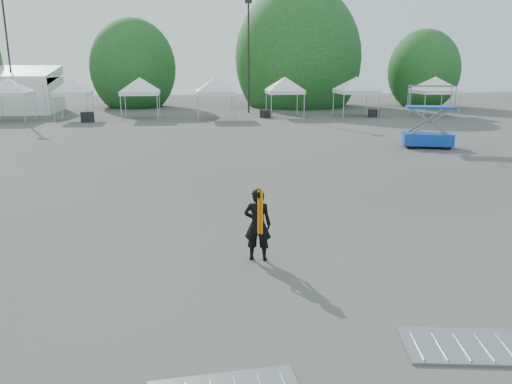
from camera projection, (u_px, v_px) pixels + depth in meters
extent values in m
plane|color=#474442|center=(273.00, 219.00, 14.70)|extent=(120.00, 120.00, 0.00)
cylinder|color=black|center=(9.00, 56.00, 43.81)|extent=(0.16, 0.16, 10.00)
cylinder|color=black|center=(249.00, 59.00, 44.59)|extent=(0.16, 0.16, 9.50)
cube|color=black|center=(248.00, 1.00, 43.36)|extent=(0.60, 0.25, 0.30)
cylinder|color=#382314|center=(135.00, 96.00, 51.80)|extent=(0.36, 0.36, 2.27)
ellipsoid|color=#164318|center=(133.00, 68.00, 51.09)|extent=(4.16, 4.16, 4.78)
cylinder|color=#382314|center=(297.00, 93.00, 52.91)|extent=(0.36, 0.36, 2.80)
ellipsoid|color=#164318|center=(298.00, 59.00, 52.04)|extent=(5.12, 5.12, 5.89)
cylinder|color=#382314|center=(422.00, 96.00, 52.71)|extent=(0.36, 0.36, 2.10)
ellipsoid|color=#164318|center=(424.00, 71.00, 52.06)|extent=(3.84, 3.84, 4.42)
cylinder|color=silver|center=(24.00, 109.00, 38.22)|extent=(0.06, 0.06, 2.00)
cylinder|color=silver|center=(35.00, 106.00, 40.96)|extent=(0.06, 0.06, 2.00)
cube|color=white|center=(9.00, 94.00, 39.14)|extent=(3.06, 3.06, 0.30)
pyramid|color=white|center=(7.00, 78.00, 38.83)|extent=(4.33, 4.33, 1.10)
cylinder|color=silver|center=(54.00, 109.00, 38.64)|extent=(0.06, 0.06, 2.00)
cylinder|color=silver|center=(87.00, 109.00, 38.96)|extent=(0.06, 0.06, 2.00)
cylinder|color=silver|center=(62.00, 106.00, 41.05)|extent=(0.06, 0.06, 2.00)
cylinder|color=silver|center=(93.00, 106.00, 41.36)|extent=(0.06, 0.06, 2.00)
cube|color=white|center=(73.00, 94.00, 39.73)|extent=(2.70, 2.70, 0.30)
pyramid|color=white|center=(71.00, 78.00, 39.42)|extent=(3.82, 3.82, 1.10)
cylinder|color=silver|center=(121.00, 108.00, 39.34)|extent=(0.06, 0.06, 2.00)
cylinder|color=silver|center=(157.00, 108.00, 39.70)|extent=(0.06, 0.06, 2.00)
cylinder|color=silver|center=(125.00, 105.00, 42.07)|extent=(0.06, 0.06, 2.00)
cylinder|color=silver|center=(160.00, 105.00, 42.43)|extent=(0.06, 0.06, 2.00)
cube|color=white|center=(140.00, 93.00, 40.61)|extent=(3.04, 3.04, 0.30)
pyramid|color=white|center=(139.00, 77.00, 40.30)|extent=(4.30, 4.30, 1.10)
cylinder|color=silver|center=(198.00, 108.00, 39.09)|extent=(0.06, 0.06, 2.00)
cylinder|color=silver|center=(235.00, 108.00, 39.46)|extent=(0.06, 0.06, 2.00)
cylinder|color=silver|center=(198.00, 105.00, 41.86)|extent=(0.06, 0.06, 2.00)
cylinder|color=silver|center=(232.00, 105.00, 42.22)|extent=(0.06, 0.06, 2.00)
cube|color=white|center=(215.00, 93.00, 40.39)|extent=(3.08, 3.08, 0.30)
pyramid|color=white|center=(215.00, 77.00, 40.07)|extent=(4.36, 4.36, 1.10)
cylinder|color=silver|center=(271.00, 106.00, 40.93)|extent=(0.06, 0.06, 2.00)
cylinder|color=silver|center=(304.00, 106.00, 41.28)|extent=(0.06, 0.06, 2.00)
cylinder|color=silver|center=(266.00, 104.00, 43.58)|extent=(0.06, 0.06, 2.00)
cylinder|color=silver|center=(297.00, 103.00, 43.93)|extent=(0.06, 0.06, 2.00)
cube|color=white|center=(285.00, 92.00, 42.16)|extent=(2.97, 2.97, 0.30)
pyramid|color=white|center=(285.00, 77.00, 41.84)|extent=(4.19, 4.19, 1.10)
cylinder|color=silver|center=(344.00, 106.00, 41.14)|extent=(0.06, 0.06, 2.00)
cylinder|color=silver|center=(379.00, 106.00, 41.52)|extent=(0.06, 0.06, 2.00)
cylinder|color=silver|center=(333.00, 103.00, 44.04)|extent=(0.06, 0.06, 2.00)
cylinder|color=silver|center=(366.00, 103.00, 44.42)|extent=(0.06, 0.06, 2.00)
cube|color=white|center=(356.00, 92.00, 42.51)|extent=(3.22, 3.22, 0.30)
pyramid|color=white|center=(357.00, 77.00, 42.20)|extent=(4.56, 4.56, 1.10)
cylinder|color=silver|center=(425.00, 106.00, 41.13)|extent=(0.06, 0.06, 2.00)
cylinder|color=silver|center=(459.00, 106.00, 41.52)|extent=(0.06, 0.06, 2.00)
cylinder|color=silver|center=(409.00, 103.00, 44.06)|extent=(0.06, 0.06, 2.00)
cylinder|color=silver|center=(441.00, 103.00, 44.44)|extent=(0.06, 0.06, 2.00)
cube|color=white|center=(434.00, 92.00, 42.52)|extent=(3.25, 3.25, 0.30)
pyramid|color=white|center=(436.00, 77.00, 42.20)|extent=(4.59, 4.59, 1.10)
imported|color=black|center=(258.00, 225.00, 11.46)|extent=(0.71, 0.55, 1.72)
cube|color=orange|center=(259.00, 212.00, 11.21)|extent=(0.14, 0.02, 1.03)
cube|color=#0C1DA6|center=(427.00, 139.00, 26.91)|extent=(2.81, 1.96, 0.64)
cube|color=#0C1DA6|center=(430.00, 107.00, 26.48)|extent=(2.70, 1.88, 0.11)
cylinder|color=black|center=(410.00, 145.00, 26.62)|extent=(0.41, 0.26, 0.38)
cylinder|color=black|center=(448.00, 146.00, 26.32)|extent=(0.41, 0.26, 0.38)
cylinder|color=black|center=(407.00, 142.00, 27.64)|extent=(0.41, 0.26, 0.38)
cylinder|color=black|center=(444.00, 143.00, 27.34)|extent=(0.41, 0.26, 0.38)
cube|color=#929599|center=(471.00, 346.00, 8.05)|extent=(2.32, 1.44, 0.05)
cube|color=black|center=(87.00, 117.00, 38.59)|extent=(1.11, 0.93, 0.78)
cube|color=black|center=(266.00, 114.00, 41.64)|extent=(1.02, 0.91, 0.65)
cube|color=black|center=(374.00, 113.00, 42.24)|extent=(0.91, 0.76, 0.64)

